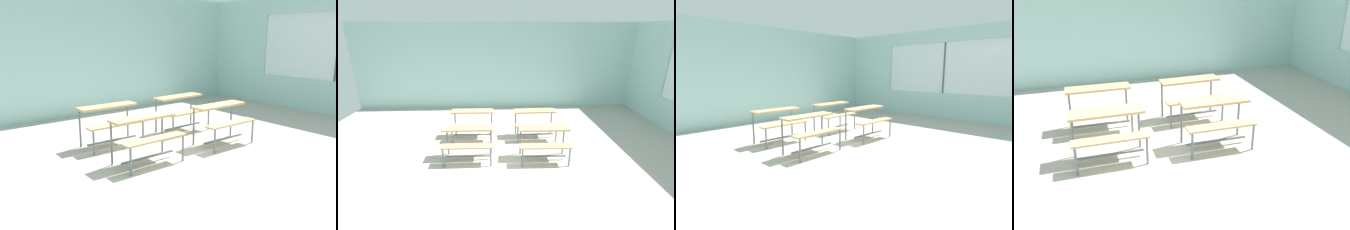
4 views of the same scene
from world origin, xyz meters
The scene contains 6 objects.
ground centered at (0.00, 0.00, -0.03)m, with size 10.00×9.00×0.05m, color #ADA89E.
wall_back centered at (0.00, 4.50, 1.50)m, with size 10.00×0.12×3.00m, color #A8D1CC.
desk_bench_r0c0 centered at (-0.64, 0.66, 0.56)m, with size 1.10×0.59×0.74m.
desk_bench_r0c1 centered at (1.04, 0.58, 0.56)m, with size 1.11×0.61×0.74m.
desk_bench_r1c0 centered at (-0.64, 1.79, 0.56)m, with size 1.11×0.61×0.74m.
desk_bench_r1c1 centered at (1.03, 1.74, 0.56)m, with size 1.11×0.62×0.74m.
Camera 2 is at (-0.01, -4.02, 2.78)m, focal length 25.10 mm.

